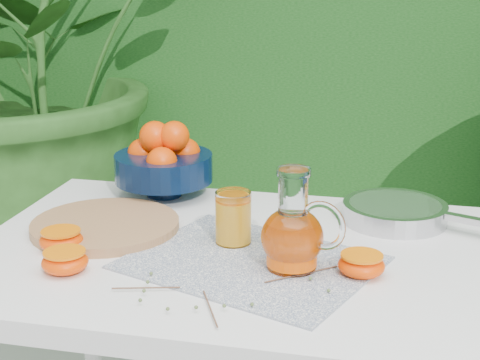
% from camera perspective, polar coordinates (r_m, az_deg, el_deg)
% --- Properties ---
extents(potted_plant_left, '(2.64, 2.64, 1.88)m').
position_cam_1_polar(potted_plant_left, '(2.94, -17.29, 9.74)').
color(potted_plant_left, '#2B551D').
rests_on(potted_plant_left, ground).
extents(white_table, '(1.00, 0.70, 0.75)m').
position_cam_1_polar(white_table, '(1.41, -0.18, -8.46)').
color(white_table, white).
rests_on(white_table, ground).
extents(placemat, '(0.50, 0.45, 0.00)m').
position_cam_1_polar(placemat, '(1.32, 0.83, -6.41)').
color(placemat, '#0C1E48').
rests_on(placemat, white_table).
extents(cutting_board, '(0.34, 0.34, 0.02)m').
position_cam_1_polar(cutting_board, '(1.50, -10.40, -3.50)').
color(cutting_board, '#9F6F48').
rests_on(cutting_board, white_table).
extents(fruit_bowl, '(0.27, 0.27, 0.18)m').
position_cam_1_polar(fruit_bowl, '(1.67, -5.94, 1.46)').
color(fruit_bowl, black).
rests_on(fruit_bowl, white_table).
extents(juice_pitcher, '(0.17, 0.14, 0.18)m').
position_cam_1_polar(juice_pitcher, '(1.27, 4.16, -4.24)').
color(juice_pitcher, white).
rests_on(juice_pitcher, white_table).
extents(juice_tumbler, '(0.08, 0.08, 0.10)m').
position_cam_1_polar(juice_tumbler, '(1.39, -0.52, -3.01)').
color(juice_tumbler, white).
rests_on(juice_tumbler, white_table).
extents(saute_pan, '(0.39, 0.28, 0.04)m').
position_cam_1_polar(saute_pan, '(1.55, 12.03, -2.41)').
color(saute_pan, '#B6B6BA').
rests_on(saute_pan, white_table).
extents(orange_halves, '(0.66, 0.20, 0.04)m').
position_cam_1_polar(orange_halves, '(1.31, -6.28, -5.79)').
color(orange_halves, '#FF3B02').
rests_on(orange_halves, white_table).
extents(thyme_sprigs, '(0.35, 0.28, 0.01)m').
position_cam_1_polar(thyme_sprigs, '(1.21, -1.24, -8.39)').
color(thyme_sprigs, brown).
rests_on(thyme_sprigs, white_table).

